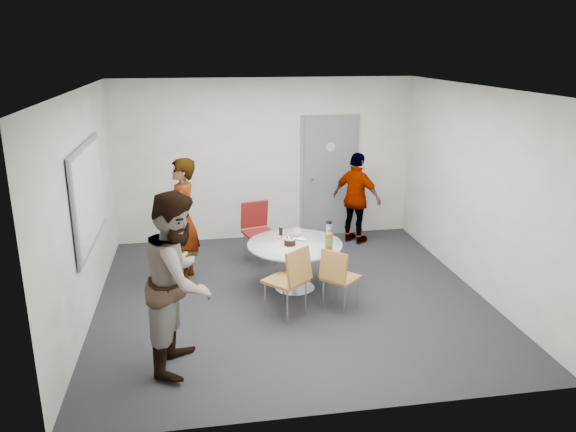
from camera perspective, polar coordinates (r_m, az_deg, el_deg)
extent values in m
plane|color=black|center=(7.51, 0.29, -8.17)|extent=(5.00, 5.00, 0.00)
plane|color=silver|center=(6.82, 0.33, 12.83)|extent=(5.00, 5.00, 0.00)
plane|color=#B8B5AE|center=(9.46, -2.30, 5.71)|extent=(5.00, 0.00, 5.00)
plane|color=#B8B5AE|center=(7.08, -20.06, 0.83)|extent=(0.00, 5.00, 5.00)
plane|color=#B8B5AE|center=(7.86, 18.59, 2.51)|extent=(0.00, 5.00, 5.00)
plane|color=#B8B5AE|center=(4.73, 5.54, -6.00)|extent=(5.00, 0.00, 5.00)
cube|color=slate|center=(9.69, 4.22, 3.99)|extent=(0.90, 0.05, 2.05)
cube|color=gray|center=(9.72, 4.19, 4.03)|extent=(1.02, 0.04, 2.12)
cylinder|color=#B2BFC6|center=(9.56, 4.33, 7.02)|extent=(0.16, 0.01, 0.16)
cylinder|color=silver|center=(9.57, 2.44, 3.82)|extent=(0.04, 0.14, 0.04)
cube|color=gray|center=(7.23, -19.60, 2.04)|extent=(0.03, 1.90, 1.25)
cube|color=white|center=(7.23, -19.45, 2.04)|extent=(0.01, 1.78, 1.13)
cylinder|color=silver|center=(7.49, 0.70, -2.90)|extent=(1.27, 1.27, 0.03)
cylinder|color=silver|center=(7.61, 0.69, -5.17)|extent=(0.09, 0.09, 0.61)
cylinder|color=silver|center=(7.73, 0.68, -7.33)|extent=(0.54, 0.54, 0.02)
cylinder|color=silver|center=(7.40, 0.18, -2.99)|extent=(0.20, 0.20, 0.01)
cylinder|color=black|center=(7.39, 0.18, -2.67)|extent=(0.15, 0.15, 0.08)
cylinder|color=white|center=(7.37, 0.19, -2.29)|extent=(0.16, 0.16, 0.02)
cylinder|color=brown|center=(7.21, 4.16, -2.67)|extent=(0.10, 0.10, 0.23)
cylinder|color=#4E973C|center=(7.20, 4.16, -2.60)|extent=(0.10, 0.10, 0.09)
cone|color=brown|center=(7.16, 4.19, -1.63)|extent=(0.10, 0.10, 0.05)
cylinder|color=#50A349|center=(7.15, 4.19, -1.36)|extent=(0.04, 0.04, 0.02)
imported|color=white|center=(7.76, 0.90, -1.66)|extent=(0.19, 0.19, 0.10)
cylinder|color=black|center=(7.79, -0.74, -1.54)|extent=(0.05, 0.05, 0.12)
cylinder|color=silver|center=(7.67, 4.17, -1.50)|extent=(0.08, 0.08, 0.21)
cylinder|color=black|center=(7.63, 4.19, -0.63)|extent=(0.08, 0.08, 0.03)
cube|color=#EF7D77|center=(7.68, -1.17, -2.18)|extent=(0.12, 0.06, 0.02)
ellipsoid|color=white|center=(7.60, 1.36, -2.36)|extent=(0.18, 0.18, 0.03)
cube|color=brown|center=(6.82, -0.26, -6.58)|extent=(0.61, 0.61, 0.04)
cube|color=brown|center=(6.61, 1.12, -5.14)|extent=(0.37, 0.34, 0.41)
cylinder|color=silver|center=(7.15, -0.44, -7.50)|extent=(0.02, 0.02, 0.47)
cylinder|color=silver|center=(6.91, -2.34, -8.42)|extent=(0.02, 0.02, 0.47)
cylinder|color=silver|center=(6.95, 1.81, -8.26)|extent=(0.02, 0.02, 0.47)
cylinder|color=silver|center=(6.70, -0.06, -9.25)|extent=(0.02, 0.02, 0.47)
cube|color=brown|center=(7.07, 5.39, -6.26)|extent=(0.55, 0.55, 0.03)
cube|color=brown|center=(6.84, 4.63, -5.13)|extent=(0.31, 0.32, 0.37)
cylinder|color=silver|center=(7.20, 7.07, -7.66)|extent=(0.02, 0.02, 0.41)
cylinder|color=silver|center=(7.35, 4.94, -7.08)|extent=(0.02, 0.02, 0.41)
cylinder|color=silver|center=(6.96, 5.77, -8.54)|extent=(0.02, 0.02, 0.41)
cylinder|color=silver|center=(7.10, 3.59, -7.91)|extent=(0.02, 0.02, 0.41)
cube|color=maroon|center=(8.45, -2.90, -1.79)|extent=(0.54, 0.54, 0.04)
cube|color=maroon|center=(8.57, -3.43, 0.18)|extent=(0.44, 0.20, 0.43)
cylinder|color=silver|center=(8.31, -3.59, -3.88)|extent=(0.02, 0.02, 0.48)
cylinder|color=silver|center=(8.44, -1.28, -3.53)|extent=(0.02, 0.02, 0.48)
cylinder|color=silver|center=(8.63, -4.43, -3.09)|extent=(0.02, 0.02, 0.48)
cylinder|color=silver|center=(8.75, -2.20, -2.77)|extent=(0.02, 0.02, 0.48)
imported|color=#A5C6EA|center=(7.84, -10.65, -0.51)|extent=(0.49, 0.69, 1.75)
imported|color=white|center=(5.76, -10.99, -6.49)|extent=(0.89, 1.04, 1.86)
imported|color=black|center=(9.36, 6.99, 1.79)|extent=(0.87, 0.92, 1.53)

